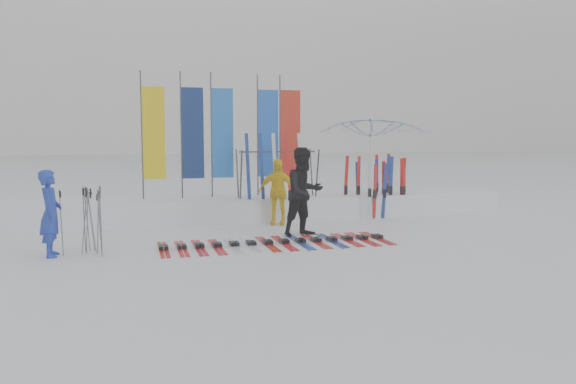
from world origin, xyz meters
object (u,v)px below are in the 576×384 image
object	(u,v)px
person_blue	(51,213)
person_black	(304,192)
ski_row	(276,242)
ski_rack	(277,167)
person_yellow	(277,192)
tent_canopy	(372,164)

from	to	relation	value
person_blue	person_black	distance (m)	5.13
ski_row	ski_rack	size ratio (longest dim) A/B	2.27
person_blue	person_yellow	xyz separation A→B (m)	(4.87, 2.48, 0.02)
ski_rack	ski_row	bearing A→B (deg)	-105.20
person_blue	person_black	size ratio (longest dim) A/B	0.82
tent_canopy	ski_row	bearing A→B (deg)	-135.15
person_black	person_blue	bearing A→B (deg)	171.94
ski_row	person_blue	bearing A→B (deg)	-179.28
person_black	person_yellow	bearing A→B (deg)	78.83
person_blue	ski_row	size ratio (longest dim) A/B	0.34
person_blue	ski_rack	bearing A→B (deg)	-59.44
person_black	ski_rack	size ratio (longest dim) A/B	0.95
ski_rack	person_yellow	bearing A→B (deg)	-104.91
person_blue	ski_row	bearing A→B (deg)	-90.70
person_blue	tent_canopy	xyz separation A→B (m)	(8.01, 3.83, 0.61)
person_yellow	tent_canopy	bearing A→B (deg)	47.79
tent_canopy	person_blue	bearing A→B (deg)	-154.43
person_blue	ski_rack	size ratio (longest dim) A/B	0.77
tent_canopy	ski_row	world-z (taller)	tent_canopy
person_yellow	ski_row	distance (m)	2.63
person_yellow	tent_canopy	size ratio (longest dim) A/B	0.52
person_blue	ski_row	distance (m)	4.28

